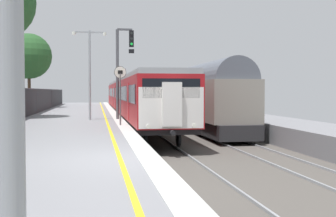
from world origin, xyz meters
name	(u,v)px	position (x,y,z in m)	size (l,w,h in m)	color
ground	(233,178)	(2.64, 0.00, -0.61)	(17.40, 110.00, 1.21)	gray
commuter_train_at_platform	(132,96)	(2.10, 26.89, 1.27)	(2.83, 41.29, 3.81)	maroon
freight_train_adjacent_track	(185,95)	(6.10, 23.40, 1.41)	(2.60, 28.04, 4.42)	#232326
signal_gantry	(122,63)	(0.61, 15.63, 3.40)	(1.10, 0.24, 5.48)	#47474C
speed_limit_sign	(120,88)	(0.25, 10.73, 1.86)	(0.59, 0.08, 2.94)	#59595B
platform_lamp_mid	(90,67)	(-1.30, 15.34, 3.14)	(2.00, 0.20, 5.28)	#93999E
background_tree_left	(28,58)	(-7.83, 35.63, 5.10)	(4.63, 4.63, 7.59)	#473323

